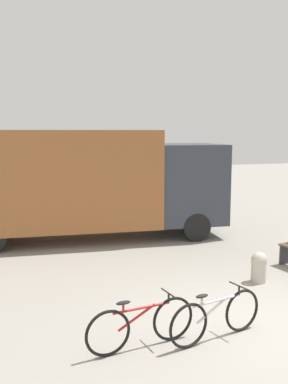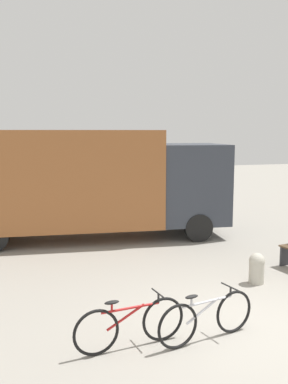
{
  "view_description": "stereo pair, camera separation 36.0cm",
  "coord_description": "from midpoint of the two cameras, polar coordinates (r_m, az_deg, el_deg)",
  "views": [
    {
      "loc": [
        -3.83,
        -5.72,
        3.13
      ],
      "look_at": [
        -0.51,
        4.2,
        1.65
      ],
      "focal_mm": 40.0,
      "sensor_mm": 36.0,
      "label": 1
    },
    {
      "loc": [
        -3.49,
        -5.83,
        3.13
      ],
      "look_at": [
        -0.51,
        4.2,
        1.65
      ],
      "focal_mm": 40.0,
      "sensor_mm": 36.0,
      "label": 2
    }
  ],
  "objects": [
    {
      "name": "delivery_truck",
      "position": [
        12.55,
        -8.89,
        1.52
      ],
      "size": [
        8.24,
        3.04,
        3.17
      ],
      "rotation": [
        0.0,
        0.0,
        -0.1
      ],
      "color": "#99592D",
      "rests_on": "ground"
    },
    {
      "name": "ground_plane",
      "position": [
        7.52,
        13.13,
        -16.77
      ],
      "size": [
        60.0,
        60.0,
        0.0
      ],
      "primitive_type": "plane",
      "color": "gray"
    },
    {
      "name": "bicycle_middle",
      "position": [
        6.78,
        8.06,
        -16.11
      ],
      "size": [
        1.7,
        0.53,
        0.77
      ],
      "rotation": [
        0.0,
        0.0,
        0.22
      ],
      "color": "black",
      "rests_on": "ground"
    },
    {
      "name": "bollard_near_bench",
      "position": [
        9.34,
        13.98,
        -9.56
      ],
      "size": [
        0.33,
        0.33,
        0.64
      ],
      "color": "#B2AD9E",
      "rests_on": "ground"
    },
    {
      "name": "bicycle_near",
      "position": [
        6.48,
        -2.02,
        -17.23
      ],
      "size": [
        1.72,
        0.44,
        0.77
      ],
      "rotation": [
        0.0,
        0.0,
        0.14
      ],
      "color": "black",
      "rests_on": "ground"
    }
  ]
}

